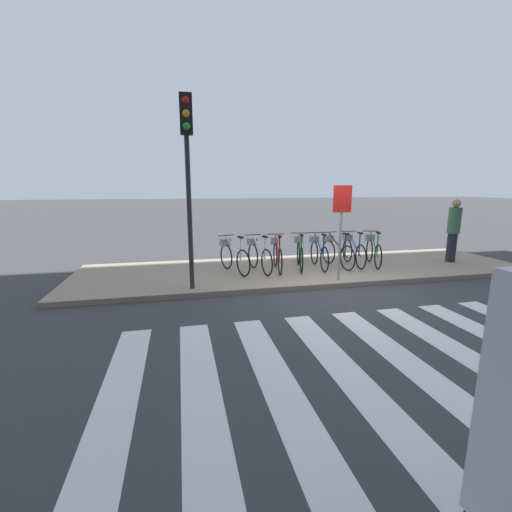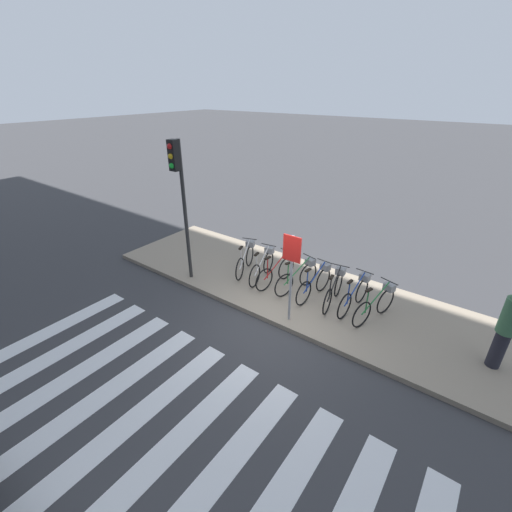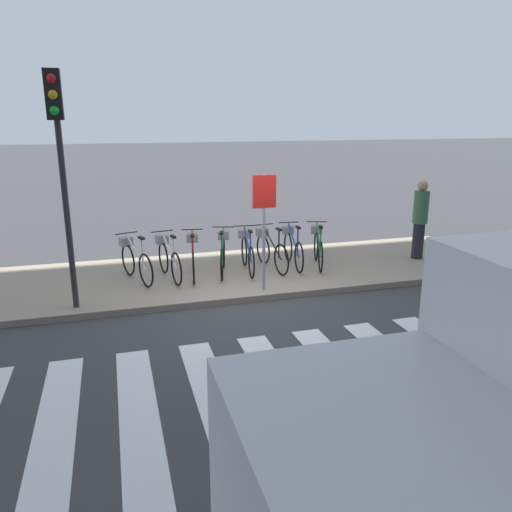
{
  "view_description": "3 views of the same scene",
  "coord_description": "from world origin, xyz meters",
  "views": [
    {
      "loc": [
        -3.3,
        -6.89,
        2.28
      ],
      "look_at": [
        -1.49,
        1.23,
        0.58
      ],
      "focal_mm": 24.0,
      "sensor_mm": 36.0,
      "label": 1
    },
    {
      "loc": [
        3.63,
        -5.57,
        5.16
      ],
      "look_at": [
        -1.07,
        0.82,
        1.21
      ],
      "focal_mm": 24.0,
      "sensor_mm": 36.0,
      "label": 2
    },
    {
      "loc": [
        -2.36,
        -8.31,
        3.31
      ],
      "look_at": [
        0.38,
        1.12,
        0.56
      ],
      "focal_mm": 35.0,
      "sensor_mm": 36.0,
      "label": 3
    }
  ],
  "objects": [
    {
      "name": "parked_bicycle_0",
      "position": [
        -2.02,
        1.6,
        0.55
      ],
      "size": [
        0.64,
        1.51,
        0.97
      ],
      "color": "black",
      "rests_on": "sidewalk"
    },
    {
      "name": "parked_bicycle_7",
      "position": [
        1.94,
        1.57,
        0.55
      ],
      "size": [
        0.6,
        1.53,
        0.97
      ],
      "color": "black",
      "rests_on": "sidewalk"
    },
    {
      "name": "sidewalk",
      "position": [
        0.0,
        1.65,
        0.06
      ],
      "size": [
        12.0,
        3.29,
        0.12
      ],
      "color": "gray",
      "rests_on": "ground_plane"
    },
    {
      "name": "parked_bicycle_5",
      "position": [
        0.84,
        1.61,
        0.55
      ],
      "size": [
        0.46,
        1.57,
        0.97
      ],
      "color": "black",
      "rests_on": "sidewalk"
    },
    {
      "name": "parked_bicycle_3",
      "position": [
        -0.21,
        1.61,
        0.55
      ],
      "size": [
        0.56,
        1.54,
        0.97
      ],
      "color": "black",
      "rests_on": "sidewalk"
    },
    {
      "name": "parked_bicycle_2",
      "position": [
        -0.85,
        1.55,
        0.55
      ],
      "size": [
        0.46,
        1.57,
        0.97
      ],
      "color": "black",
      "rests_on": "sidewalk"
    },
    {
      "name": "pedestrian",
      "position": [
        4.38,
        1.43,
        1.08
      ],
      "size": [
        0.34,
        0.34,
        1.81
      ],
      "color": "#23232D",
      "rests_on": "sidewalk"
    },
    {
      "name": "traffic_light",
      "position": [
        -3.1,
        0.24,
        2.9
      ],
      "size": [
        0.24,
        0.4,
        3.89
      ],
      "color": "#2D2D2D",
      "rests_on": "sidewalk"
    },
    {
      "name": "parked_bicycle_4",
      "position": [
        0.32,
        1.59,
        0.55
      ],
      "size": [
        0.46,
        1.58,
        0.97
      ],
      "color": "black",
      "rests_on": "sidewalk"
    },
    {
      "name": "parked_bicycle_1",
      "position": [
        -1.36,
        1.56,
        0.55
      ],
      "size": [
        0.46,
        1.57,
        0.97
      ],
      "color": "black",
      "rests_on": "sidewalk"
    },
    {
      "name": "ground_plane",
      "position": [
        0.0,
        0.0,
        0.0
      ],
      "size": [
        120.0,
        120.0,
        0.0
      ],
      "primitive_type": "plane",
      "color": "#38383A"
    },
    {
      "name": "parked_bicycle_6",
      "position": [
        1.37,
        1.67,
        0.55
      ],
      "size": [
        0.46,
        1.58,
        0.97
      ],
      "color": "black",
      "rests_on": "sidewalk"
    },
    {
      "name": "sign_post",
      "position": [
        0.29,
        0.29,
        1.61
      ],
      "size": [
        0.44,
        0.07,
        2.18
      ],
      "color": "#99999E",
      "rests_on": "sidewalk"
    }
  ]
}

